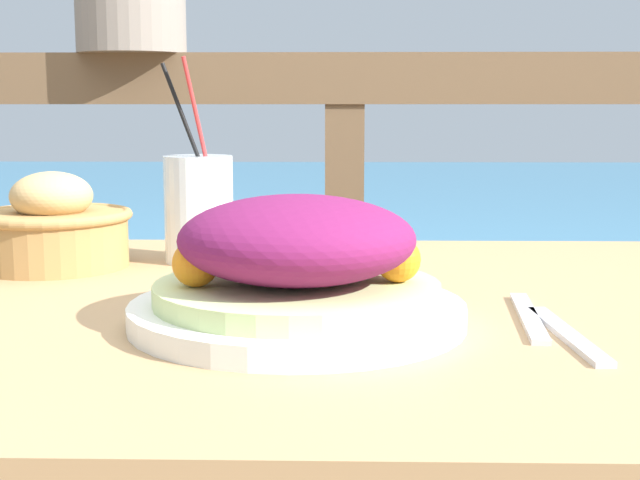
% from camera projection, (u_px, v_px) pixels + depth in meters
% --- Properties ---
extents(patio_table, '(0.98, 0.79, 0.71)m').
position_uv_depth(patio_table, '(346.00, 404.00, 0.89)').
color(patio_table, tan).
rests_on(patio_table, ground_plane).
extents(railing_fence, '(2.80, 0.08, 0.99)m').
position_uv_depth(railing_fence, '(344.00, 189.00, 1.63)').
color(railing_fence, brown).
rests_on(railing_fence, ground_plane).
extents(sea_backdrop, '(12.00, 4.00, 0.51)m').
position_uv_depth(sea_backdrop, '(342.00, 244.00, 4.17)').
color(sea_backdrop, teal).
rests_on(sea_backdrop, ground_plane).
extents(salad_plate, '(0.29, 0.29, 0.11)m').
position_uv_depth(salad_plate, '(297.00, 270.00, 0.77)').
color(salad_plate, white).
rests_on(salad_plate, patio_table).
extents(drink_glass, '(0.08, 0.08, 0.25)m').
position_uv_depth(drink_glass, '(199.00, 208.00, 1.08)').
color(drink_glass, silver).
rests_on(drink_glass, patio_table).
extents(bread_basket, '(0.19, 0.19, 0.11)m').
position_uv_depth(bread_basket, '(53.00, 228.00, 1.05)').
color(bread_basket, '#AD7F47').
rests_on(bread_basket, patio_table).
extents(fork, '(0.03, 0.18, 0.00)m').
position_uv_depth(fork, '(567.00, 334.00, 0.74)').
color(fork, silver).
rests_on(fork, patio_table).
extents(knife, '(0.03, 0.18, 0.00)m').
position_uv_depth(knife, '(528.00, 317.00, 0.80)').
color(knife, silver).
rests_on(knife, patio_table).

